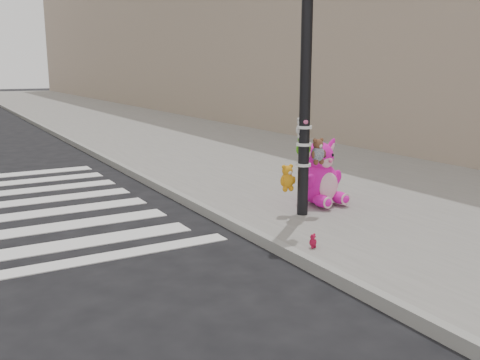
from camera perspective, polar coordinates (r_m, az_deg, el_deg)
ground at (r=5.36m, az=-4.73°, el=-13.31°), size 120.00×120.00×0.00m
sidewalk_near at (r=16.18m, az=-3.81°, el=4.01°), size 7.00×80.00×0.14m
curb_edge at (r=15.01m, az=-15.74°, el=2.97°), size 0.12×80.00×0.15m
bld_near at (r=27.57m, az=-2.80°, el=17.53°), size 5.00×60.00×10.00m
signal_pole at (r=7.78m, az=6.92°, el=8.08°), size 0.69×0.49×4.00m
pink_bunny at (r=8.57m, az=8.51°, el=0.28°), size 0.75×0.82×1.06m
red_teddy at (r=6.55m, az=7.79°, el=-6.45°), size 0.14×0.12×0.18m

